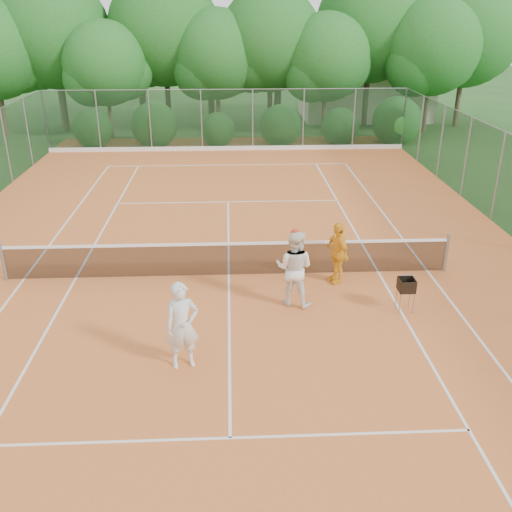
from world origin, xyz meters
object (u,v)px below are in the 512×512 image
(player_center_grp, at_px, (294,268))
(ball_hopper, at_px, (406,286))
(player_white, at_px, (182,326))
(player_yellow, at_px, (337,253))

(player_center_grp, xyz_separation_m, ball_hopper, (2.62, -0.47, -0.30))
(player_center_grp, bearing_deg, player_white, -134.83)
(player_yellow, bearing_deg, player_center_grp, -66.64)
(player_center_grp, height_order, ball_hopper, player_center_grp)
(player_white, height_order, player_yellow, player_white)
(player_center_grp, distance_m, player_yellow, 1.73)
(player_white, xyz_separation_m, player_yellow, (3.75, 3.68, -0.09))
(player_yellow, distance_m, ball_hopper, 2.14)
(player_yellow, height_order, ball_hopper, player_yellow)
(player_white, distance_m, player_yellow, 5.26)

